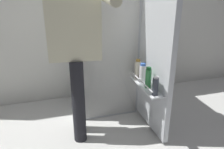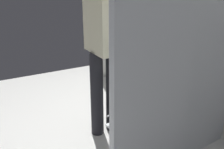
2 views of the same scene
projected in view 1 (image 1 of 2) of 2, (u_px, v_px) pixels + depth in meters
ground_plane at (117, 128)px, 2.42m from camera, size 5.11×5.11×0.00m
kitchen_wall at (95, 0)px, 2.78m from camera, size 4.40×0.10×2.45m
refrigerator at (106, 42)px, 2.58m from camera, size 0.70×1.25×1.62m
person at (76, 40)px, 1.97m from camera, size 0.54×0.78×1.61m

